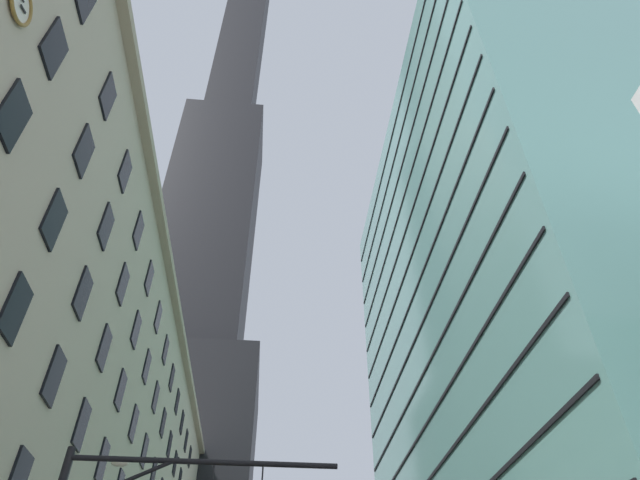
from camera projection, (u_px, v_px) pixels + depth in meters
The scene contains 3 objects.
station_building at pixel (15, 463), 37.68m from camera, with size 16.85×74.98×29.92m.
dark_skyscraper at pixel (199, 283), 109.41m from camera, with size 26.57×26.57×224.97m.
glass_office_midrise at pixel (514, 326), 52.13m from camera, with size 19.26×48.54×59.66m.
Camera 1 is at (-2.01, -8.81, 1.72)m, focal length 30.93 mm.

